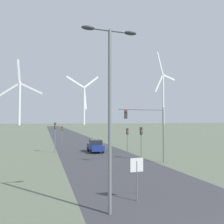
% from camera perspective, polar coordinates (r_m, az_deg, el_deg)
% --- Properties ---
extents(road_surface, '(10.00, 240.00, 0.01)m').
position_cam_1_polar(road_surface, '(54.42, -10.04, -7.06)').
color(road_surface, '#38383D').
rests_on(road_surface, ground).
extents(streetlamp, '(2.97, 0.32, 9.43)m').
position_cam_1_polar(streetlamp, '(11.15, -0.59, 4.22)').
color(streetlamp, slate).
rests_on(streetlamp, ground).
extents(stop_sign_near, '(0.81, 0.07, 2.49)m').
position_cam_1_polar(stop_sign_near, '(13.26, 6.49, -15.03)').
color(stop_sign_near, slate).
rests_on(stop_sign_near, ground).
extents(traffic_light_post_near_left, '(0.28, 0.34, 4.35)m').
position_cam_1_polar(traffic_light_post_near_left, '(32.74, -14.66, -4.75)').
color(traffic_light_post_near_left, slate).
rests_on(traffic_light_post_near_left, ground).
extents(traffic_light_post_near_right, '(0.28, 0.34, 3.85)m').
position_cam_1_polar(traffic_light_post_near_right, '(26.87, 7.65, -6.13)').
color(traffic_light_post_near_right, slate).
rests_on(traffic_light_post_near_right, ground).
extents(traffic_light_post_mid_left, '(0.28, 0.33, 3.42)m').
position_cam_1_polar(traffic_light_post_mid_left, '(46.91, -12.89, -4.76)').
color(traffic_light_post_mid_left, slate).
rests_on(traffic_light_post_mid_left, ground).
extents(traffic_light_post_mid_right, '(0.28, 0.34, 3.52)m').
position_cam_1_polar(traffic_light_post_mid_right, '(31.93, 4.04, -5.94)').
color(traffic_light_post_mid_right, slate).
rests_on(traffic_light_post_mid_right, ground).
extents(traffic_light_mast_overhead, '(5.35, 0.34, 6.11)m').
position_cam_1_polar(traffic_light_mast_overhead, '(24.23, 9.45, -2.78)').
color(traffic_light_mast_overhead, slate).
rests_on(traffic_light_mast_overhead, ground).
extents(car_approaching, '(1.88, 4.12, 1.83)m').
position_cam_1_polar(car_approaching, '(32.64, -4.36, -8.80)').
color(car_approaching, navy).
rests_on(car_approaching, ground).
extents(wind_turbine_left, '(39.18, 4.02, 61.30)m').
position_cam_1_polar(wind_turbine_left, '(219.28, -22.99, 3.38)').
color(wind_turbine_left, silver).
rests_on(wind_turbine_left, ground).
extents(wind_turbine_center, '(36.44, 17.07, 52.48)m').
position_cam_1_polar(wind_turbine_center, '(226.48, -7.32, 2.96)').
color(wind_turbine_center, silver).
rests_on(wind_turbine_center, ground).
extents(wind_turbine_right, '(33.57, 17.73, 72.07)m').
position_cam_1_polar(wind_turbine_right, '(225.85, 13.18, 4.70)').
color(wind_turbine_right, silver).
rests_on(wind_turbine_right, ground).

